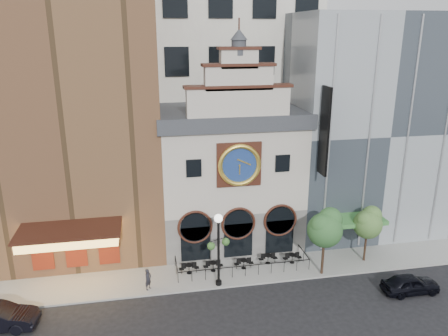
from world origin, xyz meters
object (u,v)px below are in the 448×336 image
object	(u,v)px
bistro_4	(292,258)
lamppost	(218,242)
pedestrian	(148,279)
tree_left	(325,227)
bistro_1	(213,266)
bistro_2	(244,263)
bistro_3	(268,258)
tree_right	(368,222)
car_right	(410,284)
bistro_0	(189,268)

from	to	relation	value
bistro_4	lamppost	distance (m)	7.60
pedestrian	tree_left	xyz separation A→B (m)	(13.69, -0.27, 3.17)
bistro_1	pedestrian	world-z (taller)	pedestrian
bistro_1	bistro_2	world-z (taller)	same
bistro_3	bistro_4	world-z (taller)	same
lamppost	tree_right	distance (m)	12.82
bistro_2	tree_right	world-z (taller)	tree_right
pedestrian	tree_right	size ratio (longest dim) A/B	0.35
bistro_4	tree_right	size ratio (longest dim) A/B	0.33
bistro_3	car_right	bearing A→B (deg)	-32.16
bistro_2	lamppost	xyz separation A→B (m)	(-2.42, -1.95, 3.13)
bistro_0	bistro_3	bearing A→B (deg)	2.88
bistro_3	tree_left	xyz separation A→B (m)	(3.83, -2.27, 3.54)
car_right	tree_right	distance (m)	5.77
bistro_0	bistro_3	size ratio (longest dim) A/B	1.00
tree_left	pedestrian	bearing A→B (deg)	178.85
lamppost	tree_left	world-z (taller)	lamppost
bistro_0	bistro_4	size ratio (longest dim) A/B	1.00
bistro_1	tree_left	distance (m)	9.42
bistro_1	tree_right	xyz separation A→B (m)	(12.84, -0.64, 3.03)
bistro_4	pedestrian	world-z (taller)	pedestrian
bistro_1	tree_left	size ratio (longest dim) A/B	0.29
car_right	tree_right	xyz separation A→B (m)	(-1.11, 4.86, 2.91)
bistro_0	bistro_2	distance (m)	4.46
bistro_2	tree_left	xyz separation A→B (m)	(5.99, -1.86, 3.54)
bistro_2	lamppost	size ratio (longest dim) A/B	0.27
bistro_1	pedestrian	bearing A→B (deg)	-162.14
bistro_1	car_right	xyz separation A→B (m)	(13.94, -5.50, 0.11)
bistro_4	pedestrian	xyz separation A→B (m)	(-11.87, -1.73, 0.37)
tree_left	bistro_2	bearing A→B (deg)	162.74
bistro_2	tree_right	xyz separation A→B (m)	(10.32, -0.56, 3.03)
bistro_2	tree_left	size ratio (longest dim) A/B	0.29
bistro_1	bistro_3	xyz separation A→B (m)	(4.68, 0.33, 0.00)
bistro_0	bistro_4	distance (m)	8.63
bistro_1	bistro_2	distance (m)	2.52
bistro_4	lamppost	xyz separation A→B (m)	(-6.60, -2.09, 3.13)
car_right	tree_left	size ratio (longest dim) A/B	0.78
bistro_3	tree_right	distance (m)	8.75
bistro_3	lamppost	distance (m)	6.03
bistro_2	bistro_4	size ratio (longest dim) A/B	1.00
bistro_4	tree_right	bearing A→B (deg)	-6.47
bistro_1	bistro_2	size ratio (longest dim) A/B	1.00
bistro_1	tree_left	bearing A→B (deg)	-12.86
bistro_4	lamppost	bearing A→B (deg)	-162.42
bistro_1	tree_right	size ratio (longest dim) A/B	0.33
bistro_4	car_right	distance (m)	9.14
bistro_1	bistro_4	distance (m)	6.69
bistro_2	pedestrian	size ratio (longest dim) A/B	0.94
bistro_0	tree_left	world-z (taller)	tree_left
tree_left	tree_right	size ratio (longest dim) A/B	1.15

